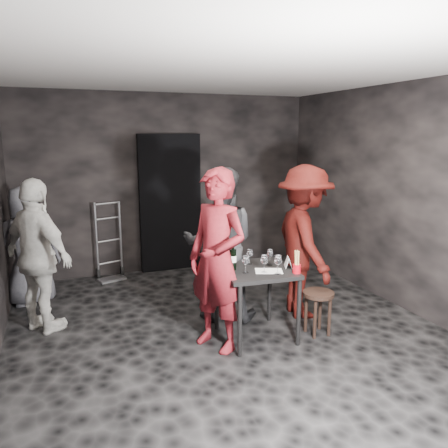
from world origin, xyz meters
name	(u,v)px	position (x,y,z in m)	size (l,w,h in m)	color
floor	(229,333)	(0.00, 0.00, 0.00)	(4.50, 5.00, 0.02)	black
ceiling	(229,69)	(0.00, 0.00, 2.70)	(4.50, 5.00, 0.02)	silver
wall_back	(169,183)	(0.00, 2.50, 1.35)	(4.50, 0.04, 2.70)	black
wall_front	(418,290)	(0.00, -2.50, 1.35)	(4.50, 0.04, 2.70)	black
wall_right	(404,198)	(2.25, 0.00, 1.35)	(0.04, 5.00, 2.70)	black
doorway	(170,203)	(0.00, 2.44, 1.05)	(0.95, 0.10, 2.10)	black
wallbox_upper	(222,175)	(0.85, 2.45, 1.45)	(0.12, 0.06, 0.12)	#B7B7B2
wallbox_lower	(233,178)	(1.05, 2.45, 1.40)	(0.10, 0.06, 0.14)	#B7B7B2
hand_truck	(110,265)	(-0.96, 2.30, 0.21)	(0.38, 0.33, 1.14)	#B2B2B7
tasting_table	(256,278)	(0.23, -0.18, 0.65)	(0.72, 0.72, 0.75)	black
stool	(318,301)	(0.87, -0.36, 0.37)	(0.33, 0.33, 0.47)	black
server_red	(217,243)	(-0.21, -0.23, 1.07)	(0.78, 0.51, 2.15)	maroon
woman_black	(220,232)	(0.06, 0.44, 1.01)	(0.98, 0.54, 2.02)	#2A2B2D
man_maroon	(305,229)	(1.00, 0.16, 1.04)	(1.34, 0.62, 2.07)	#350A07
bystander_cream	(38,249)	(-1.85, 0.79, 0.92)	(1.07, 0.51, 1.83)	silver
bystander_grey	(28,246)	(-2.00, 1.67, 0.75)	(0.73, 0.40, 1.49)	#57575F
tasting_mat	(269,271)	(0.31, -0.31, 0.75)	(0.27, 0.18, 0.00)	white
wine_glass_a	(246,263)	(0.07, -0.28, 0.85)	(0.07, 0.07, 0.20)	white
wine_glass_b	(231,259)	(-0.01, -0.07, 0.85)	(0.08, 0.08, 0.20)	white
wine_glass_c	(250,256)	(0.23, -0.02, 0.84)	(0.07, 0.07, 0.18)	white
wine_glass_d	(264,263)	(0.25, -0.33, 0.85)	(0.08, 0.08, 0.20)	white
wine_glass_e	(278,264)	(0.35, -0.42, 0.86)	(0.08, 0.08, 0.21)	white
wine_glass_f	(270,256)	(0.42, -0.12, 0.84)	(0.07, 0.07, 0.18)	white
wine_bottle	(233,259)	(-0.01, -0.13, 0.86)	(0.07, 0.07, 0.30)	black
breadstick_cup	(297,262)	(0.54, -0.46, 0.86)	(0.08, 0.08, 0.25)	#AA0813
reserved_card	(287,262)	(0.54, -0.25, 0.80)	(0.09, 0.14, 0.11)	white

